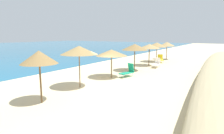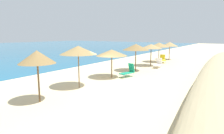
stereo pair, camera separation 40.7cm
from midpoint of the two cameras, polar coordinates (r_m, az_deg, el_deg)
name	(u,v)px [view 2 (the right image)]	position (r m, az deg, el deg)	size (l,w,h in m)	color
ground_plane	(107,85)	(14.04, -0.78, -5.42)	(160.00, 160.00, 0.00)	beige
beach_umbrella_3	(37,57)	(10.76, -20.32, 2.76)	(1.94, 1.94, 2.82)	brown
beach_umbrella_4	(78,50)	(13.23, -9.11, 4.95)	(2.51, 2.51, 2.89)	brown
beach_umbrella_5	(112,53)	(16.21, 0.64, 4.25)	(2.66, 2.66, 2.41)	brown
beach_umbrella_6	(136,47)	(19.38, 7.68, 5.87)	(2.66, 2.66, 2.73)	brown
beach_umbrella_7	(151,46)	(22.98, 12.04, 6.01)	(2.55, 2.55, 2.57)	brown
beach_umbrella_8	(159,45)	(26.54, 14.23, 6.40)	(2.65, 2.65, 2.62)	brown
beach_umbrella_9	(170,44)	(29.63, 17.11, 6.49)	(2.40, 2.40, 2.60)	brown
lounge_chair_0	(158,64)	(22.15, 13.99, 0.96)	(1.64, 0.80, 1.05)	white
lounge_chair_1	(128,71)	(16.82, 5.50, -1.30)	(1.56, 0.87, 1.15)	#199972
lounge_chair_2	(163,59)	(26.39, 15.25, 2.26)	(1.67, 1.24, 1.02)	yellow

